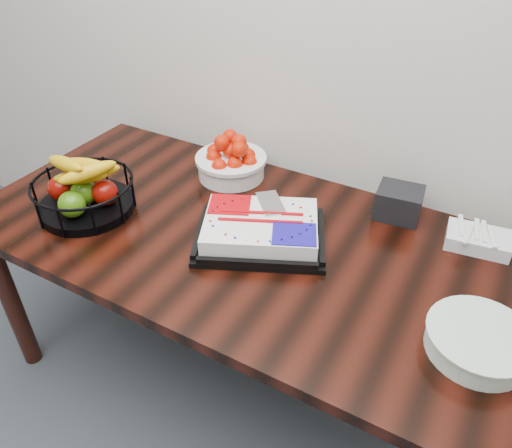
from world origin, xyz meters
The scene contains 7 objects.
table centered at (0.00, 2.00, 0.66)m, with size 1.80×0.90×0.75m.
cake_tray centered at (0.09, 2.00, 0.79)m, with size 0.51×0.46×0.08m.
tangerine_bowl centered at (-0.20, 2.30, 0.82)m, with size 0.27×0.27×0.17m.
fruit_basket centered at (-0.51, 1.85, 0.83)m, with size 0.34×0.34×0.18m.
plate_stack centered at (0.78, 1.87, 0.78)m, with size 0.26×0.26×0.06m.
fork_bag centered at (0.71, 2.31, 0.78)m, with size 0.21×0.15×0.06m.
napkin_box centered at (0.44, 2.35, 0.80)m, with size 0.15×0.13×0.11m, color black.
Camera 1 is at (0.71, 0.89, 1.74)m, focal length 35.00 mm.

